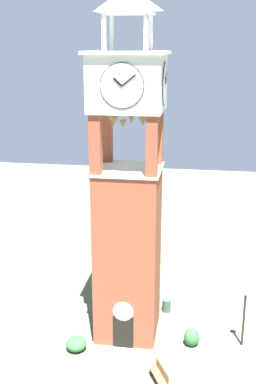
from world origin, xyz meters
TOP-DOWN VIEW (x-y plane):
  - ground at (0.00, 0.00)m, footprint 80.00×80.00m
  - clock_tower at (-0.00, -0.00)m, footprint 3.90×3.90m
  - park_bench at (2.19, -3.79)m, footprint 1.11×1.63m
  - lamp_post at (6.41, 0.12)m, footprint 0.36×0.36m
  - trash_bin at (1.97, 3.00)m, footprint 0.52×0.52m
  - shrub_near_entry at (3.64, -0.35)m, footprint 0.84×0.84m
  - shrub_left_of_tower at (-2.59, -1.79)m, footprint 1.11×1.11m
  - shrub_behind_bench at (-0.50, 2.27)m, footprint 1.25×1.25m

SIDE VIEW (x-z plane):
  - ground at x=0.00m, z-range 0.00..0.00m
  - shrub_left_of_tower at x=-2.59m, z-range 0.00..0.76m
  - trash_bin at x=1.97m, z-range 0.00..0.80m
  - shrub_behind_bench at x=-0.50m, z-range 0.00..0.92m
  - park_bench at x=2.19m, z-range 0.01..0.96m
  - shrub_near_entry at x=3.64m, z-range 0.00..1.00m
  - lamp_post at x=6.41m, z-range 0.70..4.15m
  - clock_tower at x=0.00m, z-range -1.64..17.22m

